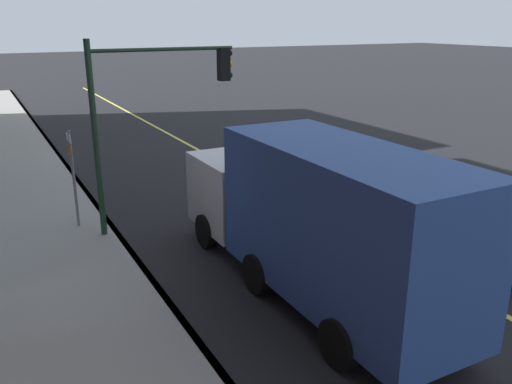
{
  "coord_description": "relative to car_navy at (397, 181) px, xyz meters",
  "views": [
    {
      "loc": [
        -9.52,
        8.96,
        5.73
      ],
      "look_at": [
        0.79,
        3.46,
        1.95
      ],
      "focal_mm": 37.32,
      "sensor_mm": 36.0,
      "label": 1
    }
  ],
  "objects": [
    {
      "name": "lane_stripe_center",
      "position": [
        -2.83,
        2.82,
        -0.78
      ],
      "size": [
        80.0,
        0.16,
        0.01
      ],
      "primitive_type": "cube",
      "color": "#D8CC4C",
      "rests_on": "ground"
    },
    {
      "name": "traffic_light_mast",
      "position": [
        1.54,
        7.5,
        2.87
      ],
      "size": [
        0.28,
        4.04,
        5.3
      ],
      "color": "#1E3823",
      "rests_on": "ground"
    },
    {
      "name": "sidewalk_slab",
      "position": [
        -2.83,
        10.48,
        -0.72
      ],
      "size": [
        80.0,
        3.6,
        0.15
      ],
      "primitive_type": "cube",
      "color": "gray",
      "rests_on": "ground"
    },
    {
      "name": "curb_edge",
      "position": [
        -2.83,
        8.76,
        -0.72
      ],
      "size": [
        80.0,
        0.16,
        0.15
      ],
      "primitive_type": "cube",
      "color": "slate",
      "rests_on": "ground"
    },
    {
      "name": "ground",
      "position": [
        -2.83,
        2.82,
        -0.79
      ],
      "size": [
        200.0,
        200.0,
        0.0
      ],
      "primitive_type": "plane",
      "color": "black"
    },
    {
      "name": "truck_blue",
      "position": [
        -3.71,
        5.74,
        1.01
      ],
      "size": [
        8.49,
        2.44,
        3.45
      ],
      "color": "silver",
      "rests_on": "ground"
    },
    {
      "name": "street_sign_post",
      "position": [
        2.52,
        9.59,
        0.91
      ],
      "size": [
        0.6,
        0.08,
        2.89
      ],
      "color": "slate",
      "rests_on": "ground"
    },
    {
      "name": "car_navy",
      "position": [
        0.0,
        0.0,
        0.0
      ],
      "size": [
        4.32,
        1.93,
        1.6
      ],
      "color": "navy",
      "rests_on": "ground"
    }
  ]
}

